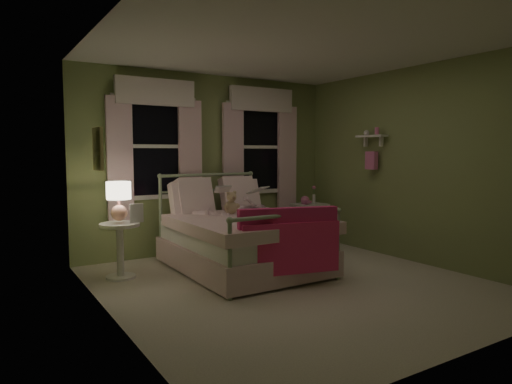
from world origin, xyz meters
TOP-DOWN VIEW (x-y plane):
  - room_shell at (0.00, 0.00)m, footprint 4.20×4.20m
  - bed at (-0.17, 0.89)m, footprint 1.58×2.04m
  - pink_throw at (-0.17, -0.14)m, footprint 1.09×0.41m
  - child_left at (-0.45, 1.31)m, footprint 0.33×0.28m
  - child_right at (0.11, 1.31)m, footprint 0.41×0.34m
  - book_left at (-0.45, 1.06)m, footprint 0.23×0.18m
  - book_right at (0.11, 1.06)m, footprint 0.22×0.17m
  - teddy_bear at (-0.17, 1.15)m, footprint 0.23×0.18m
  - nightstand_left at (-1.58, 1.26)m, footprint 0.46×0.46m
  - table_lamp at (-1.58, 1.26)m, footprint 0.28×0.28m
  - book_nightstand at (-1.48, 1.18)m, footprint 0.17×0.23m
  - nightstand_right at (1.55, 1.66)m, footprint 0.50×0.40m
  - pink_toy at (1.45, 1.66)m, footprint 0.14×0.19m
  - bud_vase at (1.67, 1.71)m, footprint 0.06×0.06m
  - window_left at (-0.85, 2.03)m, footprint 1.34×0.13m
  - window_right at (0.85, 2.03)m, footprint 1.34×0.13m
  - wall_shelf at (1.90, 0.70)m, footprint 0.15×0.50m
  - framed_picture at (-1.95, 0.60)m, footprint 0.03×0.32m

SIDE VIEW (x-z plane):
  - bed at x=-0.17m, z-range -0.21..0.98m
  - nightstand_left at x=-1.58m, z-range 0.09..0.74m
  - nightstand_right at x=1.55m, z-range 0.23..0.87m
  - pink_throw at x=-0.17m, z-range 0.26..0.96m
  - book_nightstand at x=-1.48m, z-range 0.65..0.67m
  - pink_toy at x=1.45m, z-range 0.64..0.78m
  - bud_vase at x=1.67m, z-range 0.65..0.93m
  - teddy_bear at x=-0.17m, z-range 0.64..0.95m
  - book_right at x=0.11m, z-range 0.79..1.05m
  - child_left at x=-0.45m, z-range 0.57..1.34m
  - table_lamp at x=-1.58m, z-range 0.73..1.18m
  - child_right at x=0.11m, z-range 0.57..1.35m
  - book_left at x=-0.45m, z-range 0.83..1.09m
  - room_shell at x=0.00m, z-range -0.80..3.40m
  - framed_picture at x=-1.95m, z-range 1.29..1.71m
  - wall_shelf at x=1.90m, z-range 1.22..1.82m
  - window_left at x=-0.85m, z-range 0.64..2.60m
  - window_right at x=0.85m, z-range 0.64..2.60m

